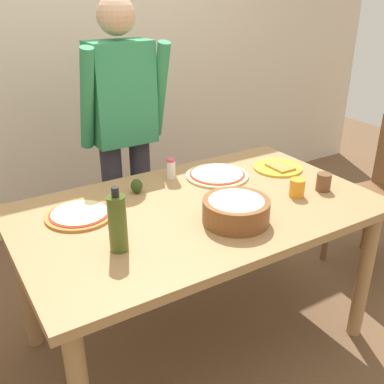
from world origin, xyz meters
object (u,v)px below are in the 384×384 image
(pizza_raw_on_board, at_px, (217,175))
(cup_small_brown, at_px, (324,182))
(salt_shaker, at_px, (171,168))
(popcorn_bowl, at_px, (236,208))
(avocado, at_px, (137,186))
(cup_orange, at_px, (297,188))
(pizza_cooked_on_tray, at_px, (80,214))
(person_cook, at_px, (124,126))
(dining_table, at_px, (198,224))
(plate_with_slice, at_px, (278,167))
(chair_wooden_right, at_px, (384,189))
(olive_oil_bottle, at_px, (118,223))

(pizza_raw_on_board, distance_m, cup_small_brown, 0.53)
(pizza_raw_on_board, height_order, salt_shaker, salt_shaker)
(popcorn_bowl, height_order, avocado, popcorn_bowl)
(cup_orange, bearing_deg, pizza_cooked_on_tray, 160.10)
(person_cook, xyz_separation_m, popcorn_bowl, (0.07, -0.96, -0.12))
(dining_table, relative_size, pizza_cooked_on_tray, 5.46)
(person_cook, height_order, cup_small_brown, person_cook)
(pizza_cooked_on_tray, bearing_deg, plate_with_slice, -1.77)
(dining_table, relative_size, popcorn_bowl, 5.71)
(dining_table, bearing_deg, cup_orange, -18.80)
(chair_wooden_right, bearing_deg, salt_shaker, 163.75)
(chair_wooden_right, bearing_deg, popcorn_bowl, -171.88)
(pizza_raw_on_board, bearing_deg, popcorn_bowl, -115.41)
(popcorn_bowl, relative_size, cup_orange, 3.29)
(dining_table, distance_m, plate_with_slice, 0.63)
(pizza_raw_on_board, distance_m, popcorn_bowl, 0.49)
(dining_table, bearing_deg, avocado, 121.96)
(pizza_raw_on_board, relative_size, pizza_cooked_on_tray, 1.11)
(popcorn_bowl, distance_m, avocado, 0.53)
(person_cook, xyz_separation_m, avocado, (-0.16, -0.48, -0.14))
(cup_orange, bearing_deg, plate_with_slice, 62.86)
(person_cook, bearing_deg, cup_small_brown, -56.19)
(chair_wooden_right, xyz_separation_m, avocado, (-1.49, 0.30, 0.25))
(plate_with_slice, bearing_deg, olive_oil_bottle, -163.91)
(pizza_raw_on_board, bearing_deg, dining_table, -138.57)
(chair_wooden_right, xyz_separation_m, pizza_raw_on_board, (-1.05, 0.26, 0.23))
(cup_small_brown, bearing_deg, avocado, 150.22)
(pizza_raw_on_board, height_order, cup_orange, cup_orange)
(person_cook, xyz_separation_m, olive_oil_bottle, (-0.43, -0.91, -0.07))
(pizza_cooked_on_tray, xyz_separation_m, cup_orange, (0.93, -0.34, 0.03))
(pizza_cooked_on_tray, xyz_separation_m, avocado, (0.31, 0.09, 0.03))
(cup_orange, bearing_deg, person_cook, 117.09)
(chair_wooden_right, distance_m, cup_small_brown, 0.78)
(olive_oil_bottle, bearing_deg, dining_table, 18.91)
(dining_table, height_order, salt_shaker, salt_shaker)
(popcorn_bowl, xyz_separation_m, salt_shaker, (-0.00, 0.55, -0.01))
(pizza_raw_on_board, height_order, popcorn_bowl, popcorn_bowl)
(avocado, bearing_deg, dining_table, -58.04)
(person_cook, relative_size, olive_oil_bottle, 6.33)
(cup_orange, relative_size, cup_small_brown, 1.00)
(popcorn_bowl, xyz_separation_m, cup_small_brown, (0.55, 0.03, -0.02))
(dining_table, bearing_deg, cup_small_brown, -15.73)
(plate_with_slice, bearing_deg, cup_small_brown, -90.08)
(salt_shaker, bearing_deg, cup_small_brown, -43.17)
(person_cook, distance_m, salt_shaker, 0.44)
(pizza_raw_on_board, bearing_deg, olive_oil_bottle, -151.40)
(popcorn_bowl, height_order, olive_oil_bottle, olive_oil_bottle)
(pizza_cooked_on_tray, bearing_deg, dining_table, -20.91)
(pizza_cooked_on_tray, relative_size, cup_orange, 3.44)
(pizza_cooked_on_tray, bearing_deg, pizza_raw_on_board, 3.87)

